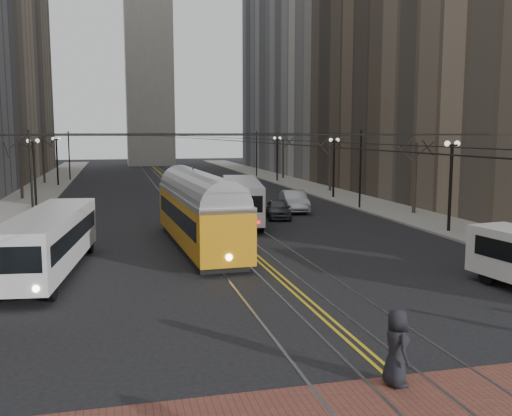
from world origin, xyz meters
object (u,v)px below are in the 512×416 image
transit_bus (50,243)px  sedan_silver (294,201)px  sedan_grey (278,209)px  streetcar (199,218)px  pedestrian_a (396,347)px  rear_bus (242,201)px

transit_bus → sedan_silver: transit_bus is taller
sedan_grey → streetcar: bearing=-117.9°
streetcar → sedan_grey: (7.33, 9.57, -0.92)m
sedan_silver → pedestrian_a: pedestrian_a is taller
transit_bus → pedestrian_a: size_ratio=5.70×
rear_bus → sedan_silver: 6.93m
transit_bus → sedan_grey: size_ratio=2.65×
rear_bus → pedestrian_a: (-1.99, -27.19, -0.49)m
streetcar → rear_bus: 9.48m
transit_bus → pedestrian_a: transit_bus is taller
sedan_silver → pedestrian_a: size_ratio=2.60×
sedan_grey → sedan_silver: size_ratio=0.83×
streetcar → pedestrian_a: 18.89m
rear_bus → pedestrian_a: 27.27m
transit_bus → streetcar: streetcar is taller
rear_bus → sedan_grey: (3.03, 1.12, -0.77)m
sedan_grey → pedestrian_a: 28.76m
rear_bus → sedan_grey: bearing=30.2°
streetcar → rear_bus: size_ratio=1.22×
transit_bus → sedan_grey: bearing=50.2°
sedan_grey → sedan_silver: sedan_silver is taller
transit_bus → sedan_grey: 20.33m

